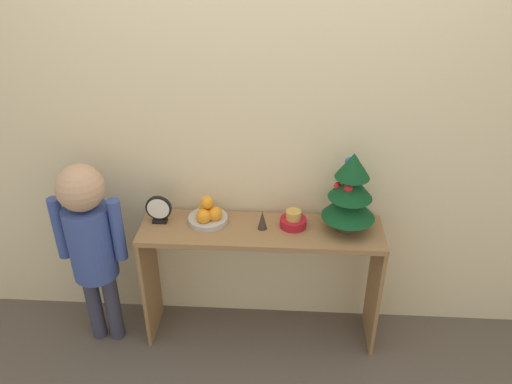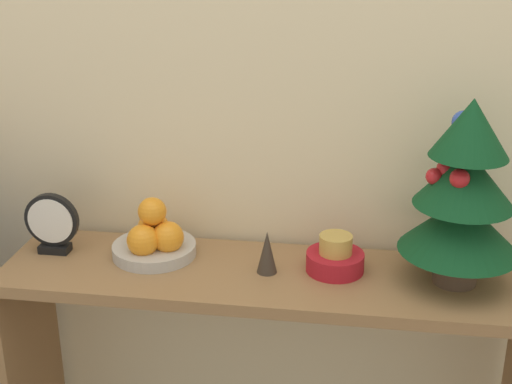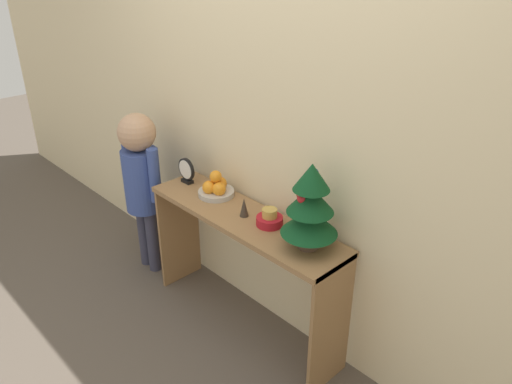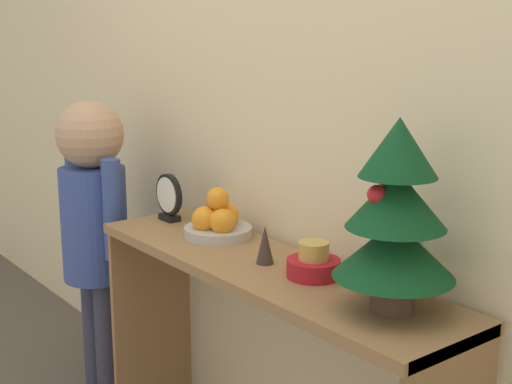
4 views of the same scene
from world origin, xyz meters
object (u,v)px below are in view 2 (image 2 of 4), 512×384
Objects in this scene: singing_bowl at (335,258)px; desk_clock at (52,224)px; mini_tree at (464,193)px; fruit_bowl at (154,238)px; figurine at (267,252)px.

desk_clock is (-0.71, -0.00, 0.04)m from singing_bowl.
mini_tree is at bearing -2.93° from singing_bowl.
fruit_bowl is 1.51× the size of singing_bowl.
figurine is at bearing -177.75° from mini_tree.
mini_tree is 4.13× the size of figurine.
mini_tree is at bearing -0.61° from desk_clock.
fruit_bowl is at bearing 178.06° from singing_bowl.
figurine is (-0.16, -0.03, 0.02)m from singing_bowl.
desk_clock is at bearing 177.10° from figurine.
desk_clock is at bearing -179.70° from singing_bowl.
fruit_bowl is 0.26m from desk_clock.
singing_bowl is at bearing 0.30° from desk_clock.
desk_clock is at bearing -175.76° from fruit_bowl.
figurine is at bearing -9.15° from fruit_bowl.
mini_tree is 2.78× the size of desk_clock.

